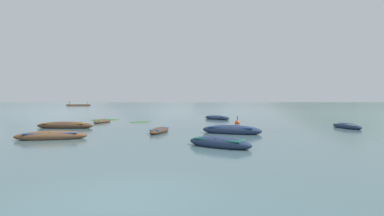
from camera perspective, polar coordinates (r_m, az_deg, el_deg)
ground_plane at (r=1506.07m, az=-4.08°, el=1.21°), size 6000.00×6000.00×0.00m
mountain_1 at (r=2483.43m, az=-29.62°, el=4.28°), size 1158.71×1158.71×277.54m
mountain_2 at (r=2560.49m, az=-8.16°, el=4.09°), size 918.37×918.37×255.49m
mountain_3 at (r=2634.52m, az=5.26°, el=3.29°), size 750.20×750.20×187.93m
mountain_4 at (r=2943.72m, az=30.10°, el=5.21°), size 1662.94×1662.94×423.92m
rowboat_0 at (r=13.07m, az=5.52°, el=-7.02°), size 3.10×2.80×0.59m
rowboat_1 at (r=17.45m, az=-26.49°, el=-5.06°), size 3.87×1.56×0.59m
rowboat_2 at (r=25.19m, az=28.73°, el=-3.22°), size 1.08×3.20×0.51m
rowboat_3 at (r=29.41m, az=-17.60°, el=-2.57°), size 1.59×3.28×0.39m
rowboat_4 at (r=24.31m, az=-24.22°, el=-3.25°), size 4.60×1.72×0.63m
rowboat_5 at (r=18.61m, az=7.95°, el=-4.45°), size 4.07×2.85×0.70m
rowboat_6 at (r=33.25m, az=5.06°, el=-1.97°), size 3.23×3.70×0.58m
rowboat_8 at (r=19.10m, az=-6.55°, el=-4.53°), size 1.65×3.28×0.44m
ferry_0 at (r=148.40m, az=-21.87°, el=0.57°), size 11.58×7.02×2.54m
mooring_buoy at (r=26.77m, az=9.13°, el=-2.95°), size 0.46×0.46×0.84m
weed_patch_0 at (r=22.61m, az=5.01°, el=-3.97°), size 2.04×1.87×0.14m
weed_patch_1 at (r=33.53m, az=-17.11°, el=-2.31°), size 3.60×3.20×0.14m
weed_patch_2 at (r=28.94m, az=-10.37°, el=-2.84°), size 2.66×2.37×0.14m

